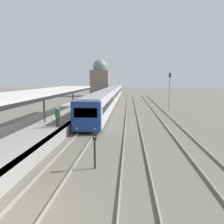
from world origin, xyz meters
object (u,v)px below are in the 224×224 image
(person_on_platform, at_px, (58,116))
(train_near, at_px, (110,95))
(signal_mast_far, at_px, (169,87))
(signal_post_near, at_px, (95,147))

(person_on_platform, relative_size, train_near, 0.03)
(person_on_platform, bearing_deg, train_near, 85.26)
(train_near, relative_size, signal_mast_far, 8.59)
(person_on_platform, height_order, train_near, train_near)
(train_near, xyz_separation_m, signal_mast_far, (9.82, -8.73, 1.89))
(person_on_platform, relative_size, signal_post_near, 0.85)
(signal_mast_far, bearing_deg, train_near, 138.37)
(train_near, relative_size, signal_post_near, 25.21)
(signal_post_near, bearing_deg, person_on_platform, 123.23)
(train_near, bearing_deg, signal_post_near, -86.61)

